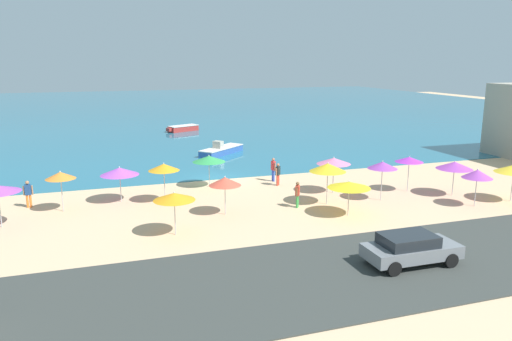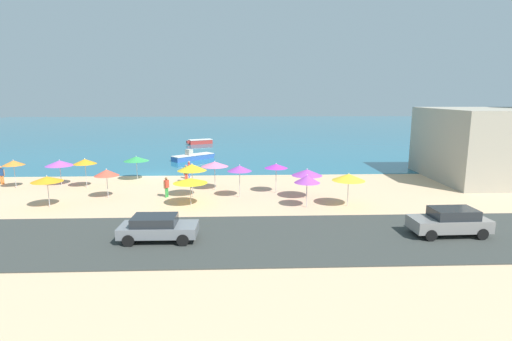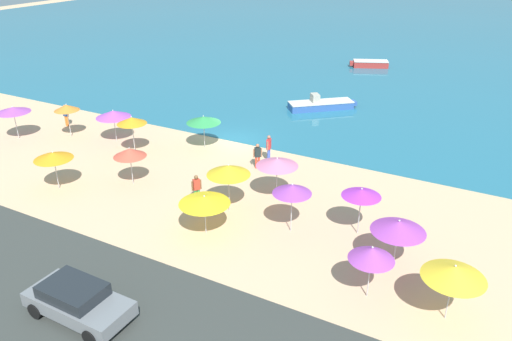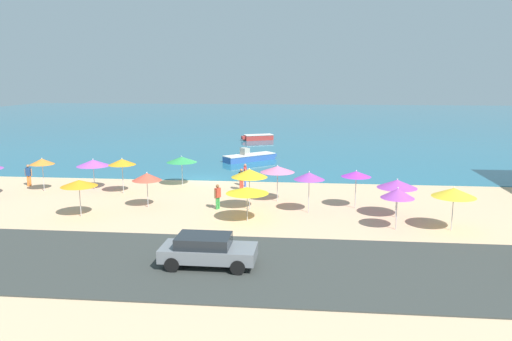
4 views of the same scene
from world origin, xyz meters
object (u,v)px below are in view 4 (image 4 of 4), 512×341
Objects in this scene: beach_umbrella_5 at (249,173)px; bather_4 at (218,195)px; beach_umbrella_3 at (182,160)px; parked_car_2 at (207,250)px; beach_umbrella_2 at (309,176)px; beach_umbrella_7 at (147,177)px; beach_umbrella_6 at (398,193)px; bather_2 at (29,174)px; beach_umbrella_12 at (247,190)px; beach_umbrella_14 at (277,169)px; beach_umbrella_13 at (93,163)px; skiff_offshore at (258,137)px; skiff_nearshore at (250,157)px; beach_umbrella_11 at (42,162)px; beach_umbrella_1 at (397,184)px; beach_umbrella_4 at (356,174)px; beach_umbrella_0 at (79,183)px; beach_umbrella_10 at (122,162)px; bather_1 at (241,178)px; bather_0 at (245,174)px; beach_umbrella_9 at (454,192)px.

bather_4 is at bearing -178.61° from beach_umbrella_5.
beach_umbrella_3 is 17.18m from parked_car_2.
beach_umbrella_2 is 10.32m from beach_umbrella_7.
beach_umbrella_5 is at bearing 0.26° from beach_umbrella_7.
bather_2 is (-26.16, 8.48, -1.11)m from beach_umbrella_6.
beach_umbrella_12 is at bearing -19.87° from beach_umbrella_7.
beach_umbrella_5 is 1.08× the size of beach_umbrella_14.
skiff_offshore is at bearing 72.48° from beach_umbrella_13.
bather_4 is 9.76m from parked_car_2.
beach_umbrella_6 reaches higher than skiff_nearshore.
beach_umbrella_14 reaches higher than beach_umbrella_12.
beach_umbrella_11 is at bearing -112.63° from skiff_offshore.
skiff_nearshore is (-10.97, 18.93, -1.62)m from beach_umbrella_1.
beach_umbrella_5 reaches higher than beach_umbrella_4.
bather_2 is 1.04× the size of bather_4.
beach_umbrella_12 is at bearing 0.37° from beach_umbrella_0.
beach_umbrella_10 is 0.50× the size of skiff_nearshore.
beach_umbrella_12 is at bearing -55.92° from beach_umbrella_3.
beach_umbrella_0 is at bearing -72.53° from beach_umbrella_13.
beach_umbrella_3 is at bearing 107.70° from parked_car_2.
beach_umbrella_0 is 1.43× the size of bather_4.
beach_umbrella_14 is 1.53× the size of bather_1.
beach_umbrella_11 is at bearing -164.07° from beach_umbrella_13.
bather_0 is at bearing 50.66° from beach_umbrella_7.
beach_umbrella_0 is 7.54m from beach_umbrella_13.
bather_2 is at bearing 164.10° from beach_umbrella_9.
beach_umbrella_14 is at bearing -47.13° from bather_1.
beach_umbrella_11 is (-19.36, 3.97, -0.11)m from beach_umbrella_2.
beach_umbrella_1 is at bearing -31.36° from bather_1.
beach_umbrella_12 is (-6.54, -3.54, -0.39)m from beach_umbrella_4.
beach_umbrella_10 is 8.34m from bather_2.
beach_umbrella_2 is at bearing 147.90° from beach_umbrella_6.
beach_umbrella_1 reaches higher than beach_umbrella_3.
beach_umbrella_5 is 1.16× the size of beach_umbrella_7.
beach_umbrella_11 is at bearing 157.70° from beach_umbrella_7.
skiff_nearshore is at bearing 117.10° from beach_umbrella_4.
beach_umbrella_3 reaches higher than parked_car_2.
beach_umbrella_14 is 0.59× the size of parked_car_2.
skiff_nearshore is at bearing 90.09° from bather_4.
beach_umbrella_2 is at bearing -4.52° from beach_umbrella_5.
bather_0 is (14.55, 3.01, -1.21)m from beach_umbrella_11.
beach_umbrella_3 is at bearing 165.96° from bather_1.
beach_umbrella_14 reaches higher than parked_car_2.
beach_umbrella_9 reaches higher than beach_umbrella_6.
beach_umbrella_4 is 1.53× the size of bather_4.
beach_umbrella_5 reaches higher than skiff_offshore.
beach_umbrella_1 is 19.00m from beach_umbrella_10.
bather_4 is at bearing -98.49° from bather_1.
beach_umbrella_10 is at bearing 171.22° from beach_umbrella_4.
skiff_nearshore is (-2.21, 20.63, -1.42)m from beach_umbrella_12.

